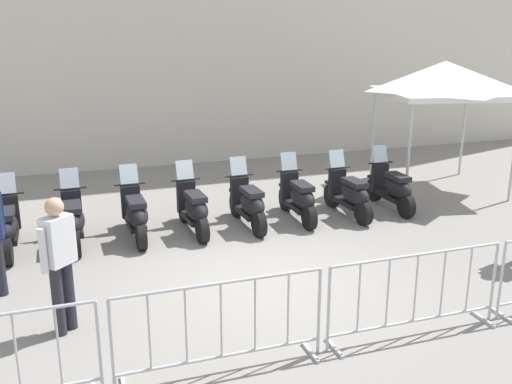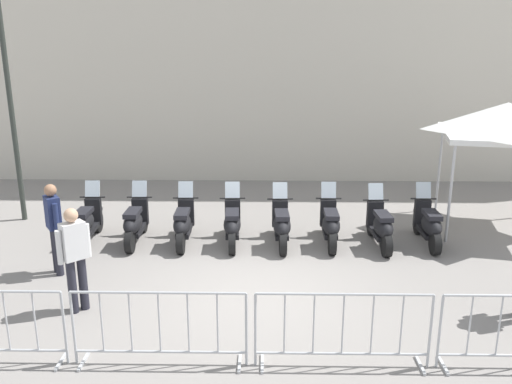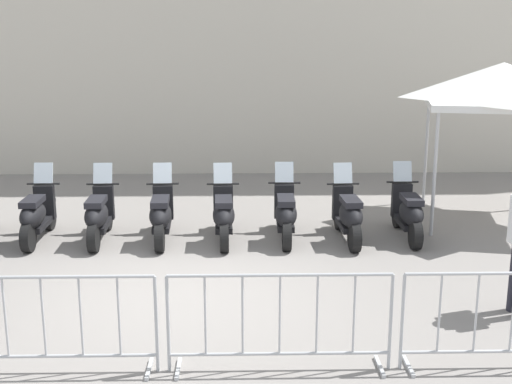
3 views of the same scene
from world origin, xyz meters
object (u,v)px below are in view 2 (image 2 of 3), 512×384
object	(u,v)px
canopy_tent	(506,120)
motorcycle_2	(184,224)
motorcycle_3	(232,224)
motorcycle_7	(428,225)
barrier_segment_2	(343,330)
motorcycle_6	(380,226)
officer_near_row_end	(54,224)
barrier_segment_1	(160,329)
motorcycle_0	(87,223)
motorcycle_1	(135,223)
street_lamp	(7,77)
officer_by_barriers	(75,254)
motorcycle_4	(281,225)
motorcycle_5	(330,225)

from	to	relation	value
canopy_tent	motorcycle_2	bearing A→B (deg)	-159.00
motorcycle_2	motorcycle_3	xyz separation A→B (m)	(1.02, 0.20, 0.00)
motorcycle_7	barrier_segment_2	xyz separation A→B (m)	(-1.47, -4.85, 0.07)
motorcycle_2	motorcycle_6	distance (m)	4.16
motorcycle_3	canopy_tent	distance (m)	6.45
motorcycle_3	officer_near_row_end	size ratio (longest dim) A/B	0.98
barrier_segment_1	motorcycle_0	bearing A→B (deg)	130.48
motorcycle_1	motorcycle_7	distance (m)	6.24
barrier_segment_1	barrier_segment_2	size ratio (longest dim) A/B	1.00
motorcycle_1	barrier_segment_2	distance (m)	5.86
motorcycle_7	street_lamp	world-z (taller)	street_lamp
motorcycle_6	street_lamp	xyz separation A→B (m)	(-8.48, -0.08, 2.96)
motorcycle_2	motorcycle_3	size ratio (longest dim) A/B	1.00
officer_near_row_end	officer_by_barriers	size ratio (longest dim) A/B	1.00
motorcycle_4	officer_by_barriers	distance (m)	4.46
barrier_segment_1	canopy_tent	distance (m)	8.92
barrier_segment_2	canopy_tent	xyz separation A→B (m)	(3.05, 6.31, 1.99)
officer_by_barriers	canopy_tent	world-z (taller)	canopy_tent
motorcycle_0	motorcycle_1	bearing A→B (deg)	12.43
motorcycle_4	canopy_tent	distance (m)	5.50
motorcycle_6	street_lamp	bearing A→B (deg)	-179.47
barrier_segment_1	officer_near_row_end	distance (m)	3.81
motorcycle_3	officer_near_row_end	distance (m)	3.56
motorcycle_2	barrier_segment_2	world-z (taller)	motorcycle_2
motorcycle_0	barrier_segment_1	distance (m)	5.06
motorcycle_5	barrier_segment_1	distance (m)	5.22
motorcycle_1	officer_by_barriers	distance (m)	3.05
motorcycle_3	motorcycle_6	distance (m)	3.12
barrier_segment_2	motorcycle_2	bearing A→B (deg)	133.90
motorcycle_1	motorcycle_4	xyz separation A→B (m)	(3.07, 0.56, 0.00)
motorcycle_2	motorcycle_3	world-z (taller)	same
motorcycle_1	motorcycle_3	distance (m)	2.08
motorcycle_3	motorcycle_5	world-z (taller)	same
motorcycle_5	motorcycle_7	bearing A→B (deg)	12.33
motorcycle_0	motorcycle_5	bearing A→B (deg)	11.67
motorcycle_3	barrier_segment_1	bearing A→B (deg)	-87.18
motorcycle_5	canopy_tent	size ratio (longest dim) A/B	0.59
motorcycle_0	motorcycle_5	xyz separation A→B (m)	(5.09, 1.05, 0.00)
street_lamp	motorcycle_2	bearing A→B (deg)	-8.98
motorcycle_6	barrier_segment_1	xyz separation A→B (m)	(-2.85, -5.02, 0.07)
barrier_segment_2	officer_by_barriers	size ratio (longest dim) A/B	1.32
motorcycle_3	motorcycle_6	xyz separation A→B (m)	(3.07, 0.57, 0.00)
motorcycle_5	barrier_segment_1	size ratio (longest dim) A/B	0.75
motorcycle_2	canopy_tent	size ratio (longest dim) A/B	0.59
motorcycle_3	motorcycle_6	world-z (taller)	same
officer_near_row_end	officer_by_barriers	xyz separation A→B (m)	(1.15, -1.21, 0.00)
motorcycle_7	street_lamp	size ratio (longest dim) A/B	0.30
motorcycle_4	officer_near_row_end	size ratio (longest dim) A/B	0.98
motorcycle_1	barrier_segment_2	bearing A→B (deg)	-37.65
motorcycle_3	motorcycle_4	bearing A→B (deg)	10.23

